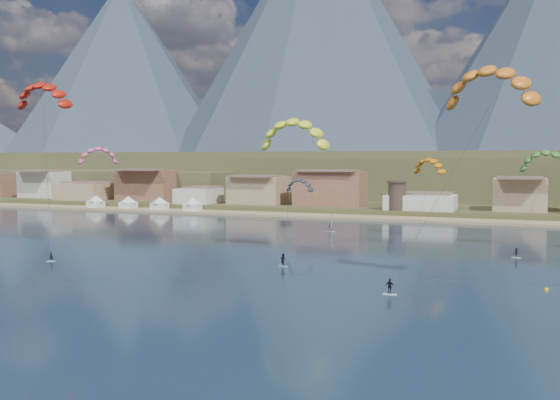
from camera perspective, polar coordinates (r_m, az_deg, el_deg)
name	(u,v)px	position (r m, az deg, el deg)	size (l,w,h in m)	color
ground	(185,299)	(76.02, -8.78, -9.07)	(2400.00, 2400.00, 0.00)	#0D1B31
beach	(374,218)	(175.02, 8.71, -1.67)	(2200.00, 12.00, 0.90)	tan
land	(474,176)	(625.58, 17.61, 2.11)	(2200.00, 900.00, 4.00)	brown
foothills	(481,176)	(297.19, 18.19, 2.14)	(940.00, 210.00, 18.00)	brown
mountain_ridge	(478,61)	(899.35, 17.88, 12.19)	(2060.00, 480.00, 400.00)	#293545
town	(264,186)	(201.72, -1.45, 1.30)	(400.00, 24.00, 12.00)	silver
watchtower	(397,195)	(181.41, 10.81, 0.44)	(5.82, 5.82, 8.60)	#47382D
beach_tents	(143,199)	(204.87, -12.60, 0.05)	(43.40, 6.40, 5.00)	white
kitesurfer_red	(44,92)	(120.52, -21.10, 9.35)	(15.21, 12.23, 32.32)	silver
kitesurfer_yellow	(294,130)	(110.00, 1.33, 6.53)	(13.21, 17.17, 26.65)	silver
kitesurfer_orange	(490,81)	(84.48, 18.95, 10.39)	(18.62, 13.05, 30.82)	silver
kitesurfer_green	(545,159)	(124.07, 23.41, 3.54)	(10.23, 14.94, 21.05)	silver
distant_kite_pink	(98,153)	(158.62, -16.54, 4.24)	(9.85, 9.70, 21.51)	#262626
distant_kite_dark	(300,183)	(148.35, 1.83, 1.59)	(7.69, 5.94, 14.10)	#262626
distant_kite_orange	(430,163)	(135.88, 13.71, 3.31)	(8.53, 7.45, 18.67)	#262626
windsurfer	(331,226)	(143.70, 4.73, -2.42)	(2.44, 2.60, 4.04)	silver
buoy	(546,290)	(86.74, 23.49, -7.66)	(0.60, 0.60, 0.60)	yellow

